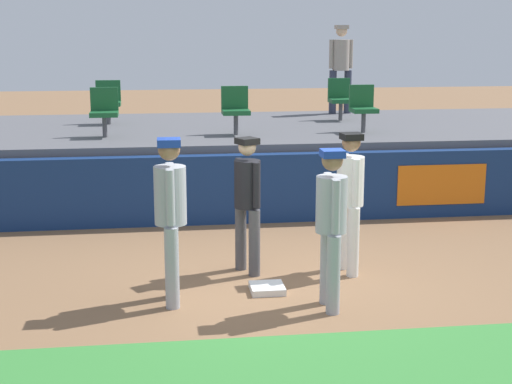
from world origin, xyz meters
TOP-DOWN VIEW (x-y plane):
  - ground_plane at (0.00, 0.00)m, footprint 60.00×60.00m
  - first_base at (-0.19, -0.06)m, footprint 0.40×0.40m
  - player_fielder_home at (0.96, 0.54)m, footprint 0.37×0.57m
  - player_runner_visitor at (0.43, -0.68)m, footprint 0.34×0.50m
  - player_coach_visitor at (-1.31, -0.27)m, footprint 0.37×0.53m
  - player_umpire at (-0.33, 0.70)m, footprint 0.45×0.45m
  - field_wall at (0.02, 3.25)m, footprint 18.00×0.26m
  - bleacher_platform at (0.00, 5.82)m, footprint 18.00×4.80m
  - seat_back_right at (2.28, 6.49)m, footprint 0.45×0.44m
  - seat_back_left at (-2.35, 6.49)m, footprint 0.48×0.44m
  - seat_front_right at (2.25, 4.69)m, footprint 0.45×0.44m
  - seat_front_left at (-2.31, 4.69)m, footprint 0.47×0.44m
  - seat_front_center at (-0.05, 4.69)m, footprint 0.47×0.44m
  - spectator_hooded at (2.58, 7.70)m, footprint 0.53×0.37m

SIDE VIEW (x-z plane):
  - ground_plane at x=0.00m, z-range 0.00..0.00m
  - first_base at x=-0.19m, z-range 0.00..0.08m
  - field_wall at x=0.02m, z-range 0.00..1.11m
  - bleacher_platform at x=0.00m, z-range 0.00..1.23m
  - player_umpire at x=-0.33m, z-range 0.14..1.88m
  - player_fielder_home at x=0.96m, z-range 0.14..1.94m
  - player_runner_visitor at x=0.43m, z-range 0.14..1.94m
  - player_coach_visitor at x=-1.31m, z-range 0.15..2.04m
  - seat_front_right at x=2.25m, z-range 1.28..2.12m
  - seat_back_right at x=2.28m, z-range 1.28..2.12m
  - seat_front_left at x=-2.31m, z-range 1.28..2.12m
  - seat_front_center at x=-0.05m, z-range 1.28..2.12m
  - seat_back_left at x=-2.35m, z-range 1.28..2.12m
  - spectator_hooded at x=2.58m, z-range 1.38..3.28m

